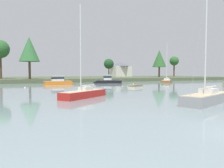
# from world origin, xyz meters

# --- Properties ---
(far_shore_bank) EXTENTS (180.13, 52.25, 1.22)m
(far_shore_bank) POSITION_xyz_m (0.00, 85.54, 0.61)
(far_shore_bank) COLOR #4C563D
(far_shore_bank) RESTS_ON ground
(sailboat_red) EXTENTS (7.15, 5.99, 12.04)m
(sailboat_red) POSITION_xyz_m (-3.09, 18.90, 0.26)
(sailboat_red) COLOR #B2231E
(sailboat_red) RESTS_ON ground
(sailboat_wood) EXTENTS (8.14, 8.34, 13.39)m
(sailboat_wood) POSITION_xyz_m (33.25, 48.25, 0.27)
(sailboat_wood) COLOR brown
(sailboat_wood) RESTS_ON ground
(cruiser_orange) EXTENTS (8.30, 2.96, 4.24)m
(cruiser_orange) POSITION_xyz_m (-0.31, 50.28, 0.59)
(cruiser_orange) COLOR orange
(cruiser_orange) RESTS_ON ground
(dinghy_cream) EXTENTS (4.09, 3.25, 0.73)m
(dinghy_cream) POSITION_xyz_m (11.71, 31.17, 0.18)
(dinghy_cream) COLOR beige
(dinghy_cream) RESTS_ON ground
(cruiser_black) EXTENTS (8.98, 4.81, 4.44)m
(cruiser_black) POSITION_xyz_m (13.81, 52.57, 0.56)
(cruiser_black) COLOR black
(cruiser_black) RESTS_ON ground
(sailboat_grey) EXTENTS (8.49, 5.08, 12.07)m
(sailboat_grey) POSITION_xyz_m (7.03, 8.91, 0.26)
(sailboat_grey) COLOR gray
(sailboat_grey) RESTS_ON ground
(mooring_buoy_green) EXTENTS (0.50, 0.50, 0.56)m
(mooring_buoy_green) POSITION_xyz_m (23.76, 38.03, 0.09)
(mooring_buoy_green) COLOR #1E8C47
(mooring_buoy_green) RESTS_ON ground
(mooring_buoy_white) EXTENTS (0.33, 0.33, 0.38)m
(mooring_buoy_white) POSITION_xyz_m (-9.35, 40.84, 0.06)
(mooring_buoy_white) COLOR white
(mooring_buoy_white) RESTS_ON ground
(mooring_buoy_yellow) EXTENTS (0.44, 0.44, 0.49)m
(mooring_buoy_yellow) POSITION_xyz_m (17.61, 42.60, 0.08)
(mooring_buoy_yellow) COLOR yellow
(mooring_buoy_yellow) RESTS_ON ground
(shore_tree_far_right) EXTENTS (4.80, 4.80, 8.66)m
(shore_tree_far_right) POSITION_xyz_m (29.47, 87.00, 7.44)
(shore_tree_far_right) COLOR brown
(shore_tree_far_right) RESTS_ON far_shore_bank
(shore_tree_right_mid) EXTENTS (5.88, 5.88, 12.51)m
(shore_tree_right_mid) POSITION_xyz_m (-15.75, 70.22, 10.63)
(shore_tree_right_mid) COLOR brown
(shore_tree_right_mid) RESTS_ON far_shore_bank
(shore_tree_left) EXTENTS (6.19, 6.19, 13.02)m
(shore_tree_left) POSITION_xyz_m (-7.28, 63.58, 10.39)
(shore_tree_left) COLOR brown
(shore_tree_left) RESTS_ON far_shore_bank
(shore_tree_center_right) EXTENTS (4.95, 4.95, 10.90)m
(shore_tree_center_right) POSITION_xyz_m (67.32, 84.92, 9.49)
(shore_tree_center_right) COLOR brown
(shore_tree_center_right) RESTS_ON far_shore_bank
(shore_tree_center) EXTENTS (6.72, 6.72, 13.03)m
(shore_tree_center) POSITION_xyz_m (52.69, 78.49, 10.08)
(shore_tree_center) COLOR brown
(shore_tree_center) RESTS_ON far_shore_bank
(cottage_hillside) EXTENTS (10.27, 9.86, 7.49)m
(cottage_hillside) POSITION_xyz_m (39.72, 95.44, 5.08)
(cottage_hillside) COLOR silver
(cottage_hillside) RESTS_ON far_shore_bank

